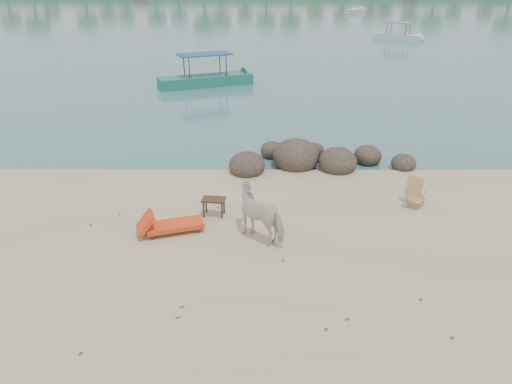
# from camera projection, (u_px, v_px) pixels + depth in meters

# --- Properties ---
(water) EXTENTS (400.00, 400.00, 0.00)m
(water) POSITION_uv_depth(u_px,v_px,m) (257.00, 4.00, 93.58)
(water) COLOR #386E70
(water) RESTS_ON ground
(boulders) EXTENTS (6.44, 2.94, 1.22)m
(boulders) POSITION_uv_depth(u_px,v_px,m) (308.00, 160.00, 17.37)
(boulders) COLOR #332A22
(boulders) RESTS_ON ground
(cow) EXTENTS (1.71, 1.62, 1.37)m
(cow) POSITION_uv_depth(u_px,v_px,m) (263.00, 214.00, 12.57)
(cow) COLOR silver
(cow) RESTS_ON ground
(side_table) EXTENTS (0.68, 0.49, 0.51)m
(side_table) POSITION_uv_depth(u_px,v_px,m) (214.00, 208.00, 13.82)
(side_table) COLOR #311D13
(side_table) RESTS_ON ground
(lounge_chair) EXTENTS (1.95, 1.18, 0.55)m
(lounge_chair) POSITION_uv_depth(u_px,v_px,m) (174.00, 223.00, 12.97)
(lounge_chair) COLOR #F1481C
(lounge_chair) RESTS_ON ground
(deck_chair) EXTENTS (0.76, 0.77, 0.82)m
(deck_chair) POSITION_uv_depth(u_px,v_px,m) (416.00, 195.00, 14.25)
(deck_chair) COLOR #A77953
(deck_chair) RESTS_ON ground
(boat_near) EXTENTS (6.22, 3.61, 3.00)m
(boat_near) POSITION_uv_depth(u_px,v_px,m) (205.00, 59.00, 28.78)
(boat_near) COLOR #1F6D62
(boat_near) RESTS_ON water
(boat_mid) EXTENTS (4.91, 4.19, 2.59)m
(boat_mid) POSITION_uv_depth(u_px,v_px,m) (399.00, 25.00, 47.52)
(boat_mid) COLOR silver
(boat_mid) RESTS_ON water
(boat_far) EXTENTS (4.23, 5.34, 0.65)m
(boat_far) POSITION_uv_depth(u_px,v_px,m) (356.00, 10.00, 75.98)
(boat_far) COLOR #BAB9B5
(boat_far) RESTS_ON water
(dead_leaves) EXTENTS (8.51, 6.28, 0.00)m
(dead_leaves) POSITION_uv_depth(u_px,v_px,m) (220.00, 286.00, 10.87)
(dead_leaves) COLOR brown
(dead_leaves) RESTS_ON ground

